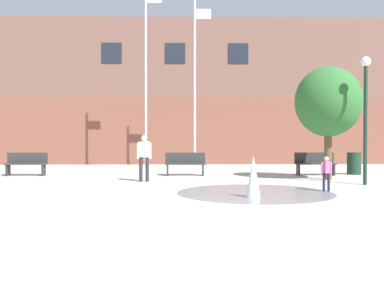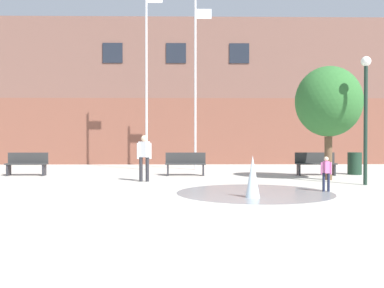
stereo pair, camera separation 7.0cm
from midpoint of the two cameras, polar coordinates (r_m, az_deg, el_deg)
ground_plane at (r=8.73m, az=-4.10°, el=-9.30°), size 100.00×100.00×0.00m
library_building at (r=28.02m, az=-2.11°, el=6.17°), size 36.00×6.05×8.19m
splash_fountain at (r=12.04m, az=7.73°, el=-5.18°), size 4.31×4.31×1.07m
park_bench_center at (r=18.97m, az=-20.39°, el=-2.34°), size 1.60×0.44×0.91m
park_bench_under_right_flagpole at (r=17.84m, az=-0.98°, el=-2.49°), size 1.60×0.44×0.91m
park_bench_near_trashcan at (r=18.62m, az=15.26°, el=-2.38°), size 1.60×0.44×0.91m
child_with_pink_shirt at (r=13.23m, az=16.55°, el=-3.30°), size 0.31×0.22×0.99m
adult_in_red at (r=15.53m, az=-6.24°, el=-1.33°), size 0.50×0.36×1.59m
flagpole_left at (r=21.15m, az=-5.91°, el=9.09°), size 0.80×0.10×8.59m
flagpole_right at (r=21.04m, az=0.33°, el=8.13°), size 0.80×0.10×7.86m
lamp_post_right_lane at (r=15.44m, az=21.05°, el=5.04°), size 0.32×0.32×4.11m
trash_can at (r=19.49m, az=19.78°, el=-2.34°), size 0.56×0.56×0.90m
street_tree_near_building at (r=16.80m, az=16.80°, el=5.14°), size 2.36×2.36×4.06m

